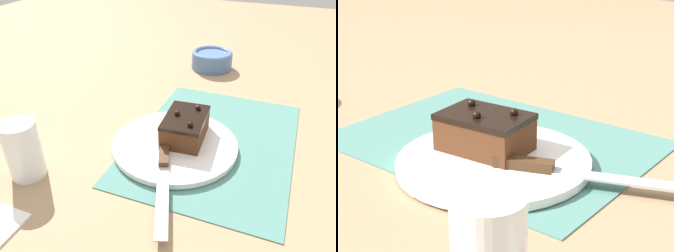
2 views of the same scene
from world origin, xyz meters
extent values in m
plane|color=#9E7F5B|center=(0.00, 0.00, 0.00)|extent=(3.00, 3.00, 0.00)
cube|color=slate|center=(0.00, 0.00, 0.00)|extent=(0.46, 0.34, 0.00)
cylinder|color=white|center=(0.06, -0.07, 0.01)|extent=(0.27, 0.27, 0.01)
cube|color=#512D19|center=(0.03, -0.06, 0.04)|extent=(0.13, 0.09, 0.05)
cube|color=black|center=(0.03, -0.06, 0.07)|extent=(0.13, 0.09, 0.01)
sphere|color=black|center=(-0.01, -0.04, 0.07)|extent=(0.01, 0.01, 0.01)
sphere|color=black|center=(0.03, -0.08, 0.07)|extent=(0.01, 0.01, 0.01)
sphere|color=black|center=(0.06, -0.04, 0.07)|extent=(0.01, 0.01, 0.01)
cube|color=#472D19|center=(0.11, -0.08, 0.02)|extent=(0.08, 0.05, 0.01)
cube|color=#B7BABF|center=(0.23, -0.03, 0.02)|extent=(0.17, 0.08, 0.00)
camera|label=1|loc=(0.60, 0.13, 0.42)|focal=35.00mm
camera|label=2|loc=(0.50, -0.61, 0.33)|focal=60.00mm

